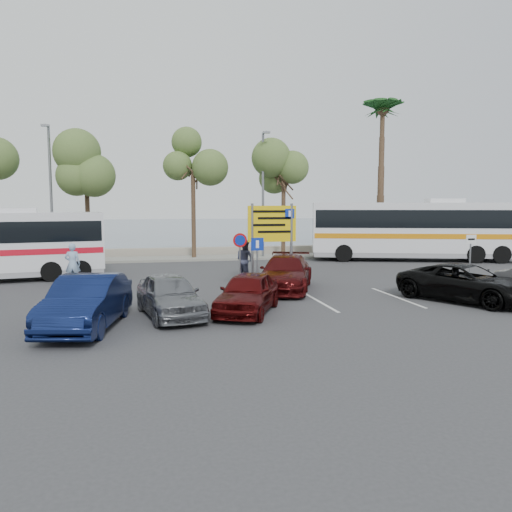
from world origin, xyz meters
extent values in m
plane|color=#333336|center=(0.00, 0.00, 0.00)|extent=(120.00, 120.00, 0.00)
cube|color=gray|center=(0.00, 14.00, 0.07)|extent=(44.00, 2.40, 0.15)
cube|color=gray|center=(0.00, 16.00, 0.30)|extent=(48.00, 0.80, 0.60)
plane|color=#3D4A61|center=(0.00, 60.00, 0.01)|extent=(140.00, 140.00, 0.00)
cylinder|color=#382619|center=(-8.00, 14.00, 2.67)|extent=(0.28, 0.28, 5.04)
cylinder|color=#382619|center=(-1.50, 14.00, 2.95)|extent=(0.28, 0.28, 5.60)
cylinder|color=#382619|center=(4.50, 14.00, 2.74)|extent=(0.28, 0.28, 5.18)
cylinder|color=#382619|center=(11.50, 14.00, 5.15)|extent=(0.48, 0.48, 10.00)
cylinder|color=slate|center=(-10.00, 13.60, 4.15)|extent=(0.16, 0.16, 8.00)
cylinder|color=slate|center=(-10.00, 13.15, 8.10)|extent=(0.12, 0.90, 0.12)
cube|color=slate|center=(-10.00, 12.65, 8.05)|extent=(0.45, 0.25, 0.12)
cylinder|color=slate|center=(3.00, 13.60, 4.15)|extent=(0.16, 0.16, 8.00)
cylinder|color=slate|center=(3.00, 13.15, 8.10)|extent=(0.12, 0.90, 0.12)
cube|color=slate|center=(3.00, 12.65, 8.05)|extent=(0.45, 0.25, 0.12)
cylinder|color=slate|center=(0.10, 3.20, 1.80)|extent=(0.12, 0.12, 3.60)
cylinder|color=slate|center=(1.90, 3.20, 1.80)|extent=(0.12, 0.12, 3.60)
cube|color=#DFBA0B|center=(1.00, 3.20, 2.70)|extent=(2.20, 0.06, 1.60)
cube|color=#0C2699|center=(1.80, 3.16, 3.15)|extent=(0.42, 0.01, 0.42)
cylinder|color=slate|center=(-0.60, 2.40, 1.10)|extent=(0.07, 0.07, 2.20)
cylinder|color=#B20C0C|center=(-0.60, 2.37, 2.05)|extent=(0.60, 0.03, 0.60)
cylinder|color=slate|center=(-0.20, 0.80, 1.10)|extent=(0.07, 0.07, 2.20)
cube|color=#0C2699|center=(-0.20, 0.78, 2.00)|extent=(0.50, 0.03, 0.50)
cylinder|color=slate|center=(9.80, 1.50, 1.10)|extent=(0.07, 0.07, 2.20)
cube|color=white|center=(9.80, 1.48, 2.00)|extent=(0.50, 0.03, 0.40)
cube|color=silver|center=(12.04, 10.50, 2.12)|extent=(12.81, 6.31, 3.09)
cube|color=black|center=(12.04, 10.50, 2.67)|extent=(12.58, 6.27, 1.10)
cube|color=#CB750B|center=(12.04, 10.50, 1.63)|extent=(12.69, 6.30, 0.31)
cube|color=gray|center=(12.04, 10.50, 0.58)|extent=(12.68, 6.24, 0.58)
cube|color=silver|center=(12.04, 10.50, 3.80)|extent=(2.50, 2.23, 0.25)
imported|color=slate|center=(-3.76, -2.46, 0.69)|extent=(2.38, 4.28, 1.38)
imported|color=#0F1A48|center=(-6.16, -3.50, 0.76)|extent=(2.43, 4.82, 1.52)
imported|color=#450B0C|center=(1.16, 1.50, 0.72)|extent=(3.69, 5.34, 1.44)
imported|color=#4B0A0B|center=(-1.24, -2.47, 0.67)|extent=(3.11, 4.24, 1.34)
imported|color=black|center=(7.00, -2.28, 0.68)|extent=(4.34, 5.39, 1.36)
imported|color=#89A6C7|center=(-7.71, 5.00, 0.92)|extent=(0.70, 0.49, 1.85)
imported|color=#33364D|center=(0.02, 4.47, 0.96)|extent=(1.12, 1.18, 1.92)
camera|label=1|loc=(-4.40, -18.30, 3.55)|focal=35.00mm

